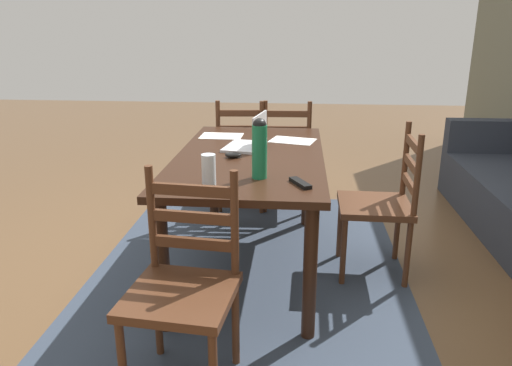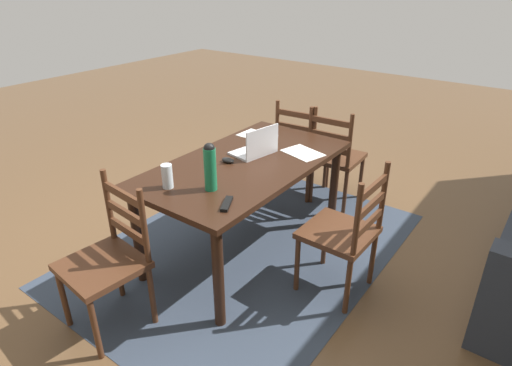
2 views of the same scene
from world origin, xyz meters
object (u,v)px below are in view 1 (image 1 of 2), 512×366
object	(u,v)px
water_bottle	(259,147)
tv_remote	(300,183)
chair_left_near	(243,155)
chair_left_far	(284,156)
computer_mouse	(233,155)
laptop	(251,139)
dining_table	(250,169)
chair_far_head	(381,204)
chair_right_near	(183,288)
drinking_glass	(209,170)

from	to	relation	value
water_bottle	tv_remote	xyz separation A→B (m)	(0.10, 0.21, -0.15)
water_bottle	chair_left_near	bearing A→B (deg)	-170.30
chair_left_far	computer_mouse	distance (m)	1.28
laptop	water_bottle	size ratio (longest dim) A/B	1.12
chair_left_far	water_bottle	xyz separation A→B (m)	(1.60, -0.08, 0.47)
dining_table	chair_far_head	size ratio (longest dim) A/B	1.75
water_bottle	computer_mouse	world-z (taller)	water_bottle
chair_right_near	computer_mouse	bearing A→B (deg)	175.45
dining_table	chair_left_far	world-z (taller)	chair_left_far
chair_left_far	water_bottle	distance (m)	1.67
computer_mouse	dining_table	bearing A→B (deg)	128.87
laptop	water_bottle	xyz separation A→B (m)	(0.64, 0.11, 0.11)
chair_right_near	computer_mouse	size ratio (longest dim) A/B	9.50
dining_table	water_bottle	distance (m)	0.55
laptop	chair_left_near	bearing A→B (deg)	-170.23
chair_left_far	drinking_glass	size ratio (longest dim) A/B	6.00
chair_right_near	chair_left_near	size ratio (longest dim) A/B	1.00
chair_left_near	computer_mouse	bearing A→B (deg)	3.94
chair_left_near	computer_mouse	size ratio (longest dim) A/B	9.50
chair_left_far	water_bottle	size ratio (longest dim) A/B	3.01
chair_left_near	laptop	bearing A→B (deg)	9.77
dining_table	computer_mouse	size ratio (longest dim) A/B	16.59
chair_left_far	computer_mouse	bearing A→B (deg)	-12.87
chair_right_near	chair_left_near	distance (m)	2.24
chair_right_near	computer_mouse	xyz separation A→B (m)	(-1.03, 0.08, 0.32)
dining_table	chair_far_head	xyz separation A→B (m)	(0.00, 0.82, -0.21)
dining_table	computer_mouse	distance (m)	0.17
tv_remote	chair_left_near	bearing A→B (deg)	78.33
chair_left_near	chair_far_head	xyz separation A→B (m)	(1.12, 1.00, 0.00)
dining_table	drinking_glass	size ratio (longest dim) A/B	10.48
laptop	tv_remote	xyz separation A→B (m)	(0.74, 0.32, -0.05)
tv_remote	laptop	bearing A→B (deg)	85.86
dining_table	drinking_glass	bearing A→B (deg)	-13.03
drinking_glass	chair_right_near	bearing A→B (deg)	-3.61
drinking_glass	computer_mouse	world-z (taller)	drinking_glass
laptop	drinking_glass	size ratio (longest dim) A/B	2.24
dining_table	water_bottle	size ratio (longest dim) A/B	5.26
computer_mouse	tv_remote	size ratio (longest dim) A/B	0.59
chair_right_near	drinking_glass	xyz separation A→B (m)	(-0.49, 0.03, 0.38)
chair_left_near	water_bottle	world-z (taller)	water_bottle
chair_left_near	tv_remote	bearing A→B (deg)	15.99
drinking_glass	tv_remote	world-z (taller)	drinking_glass
drinking_glass	chair_left_far	bearing A→B (deg)	169.40
drinking_glass	tv_remote	distance (m)	0.46
chair_left_far	chair_left_near	distance (m)	0.36
dining_table	chair_left_far	distance (m)	1.15
chair_left_near	water_bottle	bearing A→B (deg)	9.70
water_bottle	computer_mouse	xyz separation A→B (m)	(-0.39, -0.19, -0.15)
dining_table	chair_left_far	bearing A→B (deg)	170.77
chair_right_near	tv_remote	size ratio (longest dim) A/B	5.59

